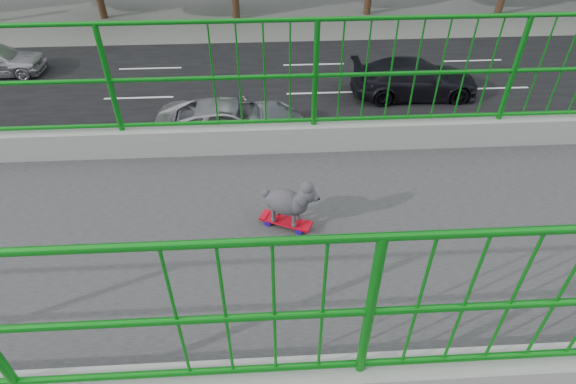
# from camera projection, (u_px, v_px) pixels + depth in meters

# --- Properties ---
(road) EXTENTS (18.00, 90.00, 0.02)m
(road) POSITION_uv_depth(u_px,v_px,m) (329.00, 129.00, 18.64)
(road) COLOR black
(road) RESTS_ON ground
(footbridge) EXTENTS (3.00, 24.00, 7.00)m
(footbridge) POSITION_uv_depth(u_px,v_px,m) (496.00, 343.00, 5.30)
(footbridge) COLOR #2D2D2F
(footbridge) RESTS_ON ground
(railing) EXTENTS (3.00, 24.00, 1.42)m
(railing) POSITION_uv_depth(u_px,v_px,m) (561.00, 211.00, 4.03)
(railing) COLOR gray
(railing) RESTS_ON footbridge
(skateboard) EXTENTS (0.32, 0.48, 0.06)m
(skateboard) POSITION_uv_depth(u_px,v_px,m) (286.00, 222.00, 4.17)
(skateboard) COLOR red
(skateboard) RESTS_ON footbridge
(poodle) EXTENTS (0.34, 0.48, 0.44)m
(poodle) POSITION_uv_depth(u_px,v_px,m) (289.00, 201.00, 4.01)
(poodle) COLOR #312F34
(poodle) RESTS_ON skateboard
(car_0) EXTENTS (1.84, 4.58, 1.56)m
(car_0) POSITION_uv_depth(u_px,v_px,m) (511.00, 235.00, 12.93)
(car_0) COLOR black
(car_0) RESTS_ON ground
(car_2) EXTENTS (2.57, 5.58, 1.55)m
(car_2) POSITION_uv_depth(u_px,v_px,m) (232.00, 123.00, 17.52)
(car_2) COLOR #A5A5AA
(car_2) RESTS_ON ground
(car_3) EXTENTS (2.22, 5.47, 1.59)m
(car_3) POSITION_uv_depth(u_px,v_px,m) (415.00, 79.00, 20.32)
(car_3) COLOR black
(car_3) RESTS_ON ground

